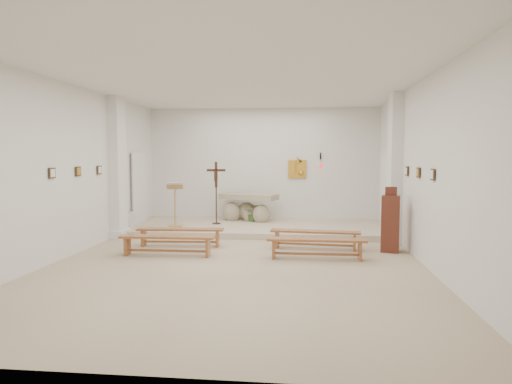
# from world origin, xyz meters

# --- Properties ---
(ground) EXTENTS (7.00, 10.00, 0.00)m
(ground) POSITION_xyz_m (0.00, 0.00, 0.00)
(ground) COLOR #CAB492
(ground) RESTS_ON ground
(wall_left) EXTENTS (0.02, 10.00, 3.50)m
(wall_left) POSITION_xyz_m (-3.49, 0.00, 1.75)
(wall_left) COLOR silver
(wall_left) RESTS_ON ground
(wall_right) EXTENTS (0.02, 10.00, 3.50)m
(wall_right) POSITION_xyz_m (3.49, 0.00, 1.75)
(wall_right) COLOR silver
(wall_right) RESTS_ON ground
(wall_back) EXTENTS (7.00, 0.02, 3.50)m
(wall_back) POSITION_xyz_m (0.00, 4.99, 1.75)
(wall_back) COLOR silver
(wall_back) RESTS_ON ground
(ceiling) EXTENTS (7.00, 10.00, 0.02)m
(ceiling) POSITION_xyz_m (0.00, 0.00, 3.49)
(ceiling) COLOR silver
(ceiling) RESTS_ON wall_back
(sanctuary_platform) EXTENTS (6.98, 3.00, 0.15)m
(sanctuary_platform) POSITION_xyz_m (0.00, 3.50, 0.07)
(sanctuary_platform) COLOR beige
(sanctuary_platform) RESTS_ON ground
(pilaster_left) EXTENTS (0.26, 0.55, 3.50)m
(pilaster_left) POSITION_xyz_m (-3.37, 2.00, 1.75)
(pilaster_left) COLOR white
(pilaster_left) RESTS_ON ground
(pilaster_right) EXTENTS (0.26, 0.55, 3.50)m
(pilaster_right) POSITION_xyz_m (3.37, 2.00, 1.75)
(pilaster_right) COLOR white
(pilaster_right) RESTS_ON ground
(gold_wall_relief) EXTENTS (0.55, 0.04, 0.55)m
(gold_wall_relief) POSITION_xyz_m (1.05, 4.96, 1.65)
(gold_wall_relief) COLOR gold
(gold_wall_relief) RESTS_ON wall_back
(sanctuary_lamp) EXTENTS (0.11, 0.36, 0.44)m
(sanctuary_lamp) POSITION_xyz_m (1.75, 4.71, 1.81)
(sanctuary_lamp) COLOR black
(sanctuary_lamp) RESTS_ON wall_back
(station_frame_left_front) EXTENTS (0.03, 0.20, 0.20)m
(station_frame_left_front) POSITION_xyz_m (-3.47, -0.80, 1.72)
(station_frame_left_front) COLOR #3A2919
(station_frame_left_front) RESTS_ON wall_left
(station_frame_left_mid) EXTENTS (0.03, 0.20, 0.20)m
(station_frame_left_mid) POSITION_xyz_m (-3.47, 0.20, 1.72)
(station_frame_left_mid) COLOR #3A2919
(station_frame_left_mid) RESTS_ON wall_left
(station_frame_left_rear) EXTENTS (0.03, 0.20, 0.20)m
(station_frame_left_rear) POSITION_xyz_m (-3.47, 1.20, 1.72)
(station_frame_left_rear) COLOR #3A2919
(station_frame_left_rear) RESTS_ON wall_left
(station_frame_right_front) EXTENTS (0.03, 0.20, 0.20)m
(station_frame_right_front) POSITION_xyz_m (3.47, -0.80, 1.72)
(station_frame_right_front) COLOR #3A2919
(station_frame_right_front) RESTS_ON wall_right
(station_frame_right_mid) EXTENTS (0.03, 0.20, 0.20)m
(station_frame_right_mid) POSITION_xyz_m (3.47, 0.20, 1.72)
(station_frame_right_mid) COLOR #3A2919
(station_frame_right_mid) RESTS_ON wall_right
(station_frame_right_rear) EXTENTS (0.03, 0.20, 0.20)m
(station_frame_right_rear) POSITION_xyz_m (3.47, 1.20, 1.72)
(station_frame_right_rear) COLOR #3A2919
(station_frame_right_rear) RESTS_ON wall_right
(radiator_left) EXTENTS (0.10, 0.85, 0.52)m
(radiator_left) POSITION_xyz_m (-3.43, 2.70, 0.27)
(radiator_left) COLOR silver
(radiator_left) RESTS_ON ground
(radiator_right) EXTENTS (0.10, 0.85, 0.52)m
(radiator_right) POSITION_xyz_m (3.43, 2.70, 0.27)
(radiator_right) COLOR silver
(radiator_right) RESTS_ON ground
(altar) EXTENTS (1.80, 1.15, 0.87)m
(altar) POSITION_xyz_m (-0.37, 4.32, 0.48)
(altar) COLOR #BAAF8E
(altar) RESTS_ON sanctuary_platform
(lectern) EXTENTS (0.49, 0.44, 1.20)m
(lectern) POSITION_xyz_m (-2.19, 2.95, 0.74)
(lectern) COLOR tan
(lectern) RESTS_ON sanctuary_platform
(crucifix_stand) EXTENTS (0.52, 0.23, 1.74)m
(crucifix_stand) POSITION_xyz_m (-1.17, 3.54, 1.15)
(crucifix_stand) COLOR #381F11
(crucifix_stand) RESTS_ON sanctuary_platform
(potted_plant) EXTENTS (0.43, 0.38, 0.48)m
(potted_plant) POSITION_xyz_m (-0.21, 4.15, 0.39)
(potted_plant) COLOR #315722
(potted_plant) RESTS_ON sanctuary_platform
(donation_pedestal) EXTENTS (0.44, 0.44, 1.39)m
(donation_pedestal) POSITION_xyz_m (3.10, 0.94, 0.61)
(donation_pedestal) COLOR #612B1B
(donation_pedestal) RESTS_ON ground
(bench_left_front) EXTENTS (1.97, 0.44, 0.41)m
(bench_left_front) POSITION_xyz_m (-1.51, 1.02, 0.31)
(bench_left_front) COLOR #9C5B2D
(bench_left_front) RESTS_ON ground
(bench_right_front) EXTENTS (1.98, 0.50, 0.41)m
(bench_right_front) POSITION_xyz_m (1.51, 1.02, 0.31)
(bench_right_front) COLOR #9C5B2D
(bench_right_front) RESTS_ON ground
(bench_left_second) EXTENTS (1.96, 0.34, 0.41)m
(bench_left_second) POSITION_xyz_m (-1.51, 0.03, 0.31)
(bench_left_second) COLOR #9C5B2D
(bench_left_second) RESTS_ON ground
(bench_right_second) EXTENTS (1.96, 0.31, 0.41)m
(bench_right_second) POSITION_xyz_m (1.51, 0.03, 0.31)
(bench_right_second) COLOR #9C5B2D
(bench_right_second) RESTS_ON ground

